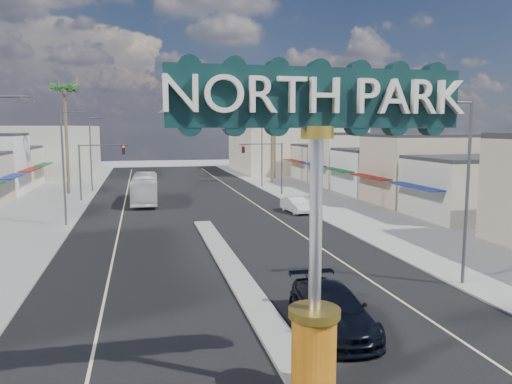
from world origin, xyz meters
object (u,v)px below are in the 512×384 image
streetlight_l_mid (65,162)px  palm_left_far (64,94)px  gateway_sign (316,193)px  streetlight_r_mid (320,159)px  traffic_signal_right (266,158)px  streetlight_r_near (465,183)px  city_bus (145,189)px  car_parked_right (296,205)px  streetlight_l_far (92,150)px  palm_right_far (275,96)px  suv_right (332,309)px  streetlight_r_far (261,148)px  palm_right_mid (272,107)px  traffic_signal_left (98,161)px

streetlight_l_mid → palm_left_far: (-2.57, 20.00, 6.43)m
gateway_sign → streetlight_r_mid: gateway_sign is taller
traffic_signal_right → streetlight_r_mid: bearing=-84.9°
streetlight_l_mid → streetlight_r_mid: same height
streetlight_r_near → palm_left_far: bearing=120.4°
city_bus → traffic_signal_right: bearing=11.9°
gateway_sign → car_parked_right: (9.00, 30.28, -5.24)m
traffic_signal_right → city_bus: 14.10m
streetlight_l_far → palm_right_far: palm_right_far is taller
streetlight_l_far → suv_right: streetlight_l_far is taller
city_bus → car_parked_right: bearing=-32.9°
streetlight_r_near → streetlight_l_mid: bearing=136.2°
streetlight_r_far → palm_right_far: (4.57, 10.00, 7.32)m
palm_right_mid → palm_right_far: bearing=71.6°
suv_right → city_bus: city_bus is taller
streetlight_r_near → suv_right: (-8.16, -3.71, -4.24)m
suv_right → car_parked_right: 26.83m
suv_right → palm_right_far: bearing=78.7°
streetlight_r_far → car_parked_right: 20.27m
streetlight_r_mid → palm_right_mid: 26.71m
streetlight_r_far → city_bus: bearing=-144.9°
streetlight_l_far → suv_right: (12.71, -45.71, -4.24)m
car_parked_right → streetlight_r_mid: bearing=-64.4°
streetlight_l_far → palm_right_far: 28.29m
gateway_sign → streetlight_r_far: size_ratio=1.02×
gateway_sign → palm_right_far: size_ratio=0.65×
streetlight_r_mid → traffic_signal_right: bearing=95.1°
streetlight_r_near → palm_left_far: 46.80m
city_bus → suv_right: bearing=-77.4°
gateway_sign → palm_left_far: bearing=105.1°
traffic_signal_right → gateway_sign: bearing=-102.3°
traffic_signal_right → streetlight_r_near: 34.03m
streetlight_l_mid → streetlight_r_far: bearing=46.5°
streetlight_l_mid → palm_right_far: 41.53m
streetlight_l_mid → car_parked_right: streetlight_l_mid is taller
traffic_signal_left → palm_right_far: bearing=36.7°
streetlight_l_mid → palm_left_far: bearing=97.3°
palm_right_far → car_parked_right: bearing=-101.4°
streetlight_r_near → streetlight_r_far: same height
streetlight_r_mid → palm_right_far: palm_right_far is taller
streetlight_r_far → car_parked_right: size_ratio=2.16×
palm_right_mid → streetlight_r_near: bearing=-93.2°
palm_right_mid → traffic_signal_left: bearing=-151.6°
streetlight_l_far → streetlight_r_far: (20.87, 0.00, 0.00)m
gateway_sign → palm_left_far: size_ratio=0.70×
streetlight_l_far → city_bus: bearing=-60.0°
palm_right_mid → streetlight_r_far: bearing=-122.7°
palm_right_mid → car_parked_right: (-4.00, -23.74, -9.92)m
traffic_signal_left → streetlight_r_mid: (19.62, -13.99, 0.79)m
streetlight_r_mid → suv_right: 25.43m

